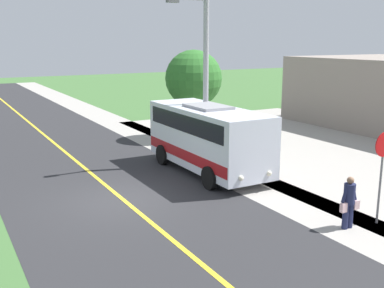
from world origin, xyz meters
TOP-DOWN VIEW (x-y plane):
  - ground_plane at (0.00, 0.00)m, footprint 120.00×120.00m
  - road_surface at (0.00, 0.00)m, footprint 8.00×100.00m
  - sidewalk at (-5.20, 0.00)m, footprint 2.40×100.00m
  - road_centre_line at (0.00, 0.00)m, footprint 0.16×100.00m
  - shuttle_bus_front at (-4.46, -1.53)m, footprint 2.57×6.79m
  - pedestrian_with_bags at (-4.99, 5.73)m, footprint 0.72×0.34m
  - stop_sign at (-6.10, 5.90)m, footprint 0.76×0.07m
  - street_light_pole at (-4.87, -2.64)m, footprint 1.97×0.24m
  - tree_curbside at (-7.40, -8.00)m, footprint 3.21×3.21m

SIDE VIEW (x-z plane):
  - ground_plane at x=0.00m, z-range 0.00..0.00m
  - sidewalk at x=-5.20m, z-range 0.00..0.01m
  - road_surface at x=0.00m, z-range 0.00..0.01m
  - road_centre_line at x=0.00m, z-range 0.01..0.01m
  - pedestrian_with_bags at x=-4.99m, z-range 0.05..1.66m
  - shuttle_bus_front at x=-4.46m, z-range 0.14..3.03m
  - stop_sign at x=-6.10m, z-range 0.52..3.40m
  - tree_curbside at x=-7.40m, z-range 0.89..5.92m
  - street_light_pole at x=-4.87m, z-range 0.40..7.78m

